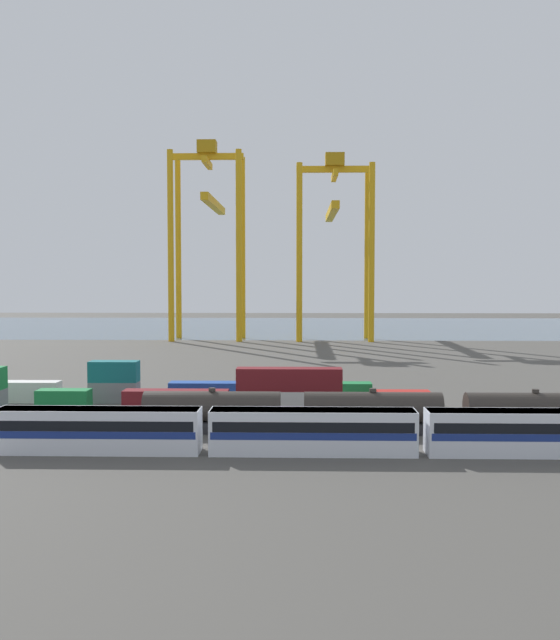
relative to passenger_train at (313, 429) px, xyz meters
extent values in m
plane|color=#4C4944|center=(-2.72, 62.81, -2.14)|extent=(420.00, 420.00, 0.00)
cube|color=#475B6B|center=(-2.72, 172.75, -2.14)|extent=(400.00, 110.00, 0.01)
cube|color=silver|center=(-18.95, 0.00, -0.19)|extent=(18.05, 3.10, 3.90)
cube|color=navy|center=(-18.95, 0.00, -0.29)|extent=(17.69, 3.14, 0.64)
cube|color=black|center=(-18.95, 0.00, 0.49)|extent=(17.33, 3.13, 0.90)
cube|color=slate|center=(-18.95, 0.00, 1.58)|extent=(17.87, 2.85, 0.36)
cube|color=silver|center=(0.00, 0.00, -0.19)|extent=(18.05, 3.10, 3.90)
cube|color=navy|center=(0.00, 0.00, -0.29)|extent=(17.69, 3.14, 0.64)
cube|color=black|center=(0.00, 0.00, 0.49)|extent=(17.33, 3.13, 0.90)
cube|color=slate|center=(0.00, 0.00, 1.58)|extent=(17.87, 2.85, 0.36)
cube|color=silver|center=(18.95, 0.00, -0.19)|extent=(18.05, 3.10, 3.90)
cube|color=navy|center=(18.95, 0.00, -0.29)|extent=(17.69, 3.14, 0.64)
cube|color=black|center=(18.95, 0.00, 0.49)|extent=(17.33, 3.13, 0.90)
cube|color=slate|center=(18.95, 0.00, 1.58)|extent=(17.87, 2.85, 0.36)
cube|color=#232326|center=(-9.92, 8.54, -1.59)|extent=(13.68, 2.50, 1.10)
cylinder|color=#2D2823|center=(-9.92, 8.54, 0.46)|extent=(13.68, 3.01, 3.01)
cylinder|color=#2D2823|center=(-9.92, 8.54, 2.15)|extent=(0.70, 0.70, 0.36)
cube|color=#232326|center=(6.15, 8.54, -1.59)|extent=(13.68, 2.50, 1.10)
cylinder|color=#2D2823|center=(6.15, 8.54, 0.46)|extent=(13.68, 3.01, 3.01)
cylinder|color=#2D2823|center=(6.15, 8.54, 2.15)|extent=(0.70, 0.70, 0.36)
cube|color=#232326|center=(22.21, 8.54, -1.59)|extent=(13.68, 2.50, 1.10)
cylinder|color=#2D2823|center=(22.21, 8.54, 0.46)|extent=(13.68, 3.01, 3.01)
cylinder|color=#2D2823|center=(22.21, 8.54, 2.15)|extent=(0.70, 0.70, 0.36)
cube|color=#197538|center=(-28.49, 18.95, -0.84)|extent=(6.04, 2.44, 2.60)
cube|color=maroon|center=(-15.41, 18.95, -0.84)|extent=(12.10, 2.44, 2.60)
cube|color=silver|center=(-2.32, 18.95, -0.84)|extent=(12.10, 2.44, 2.60)
cube|color=maroon|center=(-2.32, 18.95, 1.76)|extent=(12.10, 2.44, 2.60)
cube|color=#AD211C|center=(10.76, 18.95, -0.84)|extent=(6.04, 2.44, 2.60)
cube|color=silver|center=(-37.30, 25.39, -0.84)|extent=(12.10, 2.44, 2.60)
cube|color=slate|center=(-24.29, 25.39, -0.84)|extent=(6.04, 2.44, 2.60)
cube|color=#146066|center=(-24.29, 25.39, 1.76)|extent=(6.04, 2.44, 2.60)
cube|color=#1C4299|center=(-11.29, 25.39, -0.84)|extent=(12.10, 2.44, 2.60)
cube|color=#197538|center=(1.72, 25.39, -0.84)|extent=(12.10, 2.44, 2.60)
cylinder|color=gold|center=(-33.28, 113.72, 21.75)|extent=(1.50, 1.50, 47.80)
cylinder|color=gold|center=(-16.20, 113.72, 21.75)|extent=(1.50, 1.50, 47.80)
cylinder|color=gold|center=(-33.28, 124.75, 21.75)|extent=(1.50, 1.50, 47.80)
cylinder|color=gold|center=(-16.20, 124.75, 21.75)|extent=(1.50, 1.50, 47.80)
cube|color=gold|center=(-24.74, 119.23, 44.85)|extent=(18.69, 1.20, 1.60)
cube|color=gold|center=(-24.74, 119.23, 43.25)|extent=(1.20, 12.63, 1.60)
cube|color=gold|center=(-24.74, 133.17, 34.21)|extent=(2.00, 39.83, 2.00)
cube|color=#A77A10|center=(-24.74, 119.23, 47.25)|extent=(4.80, 4.00, 3.20)
cylinder|color=gold|center=(-1.12, 113.72, 20.08)|extent=(1.50, 1.50, 44.45)
cylinder|color=gold|center=(16.83, 113.72, 20.08)|extent=(1.50, 1.50, 44.45)
cylinder|color=gold|center=(-1.12, 124.74, 20.08)|extent=(1.50, 1.50, 44.45)
cylinder|color=gold|center=(16.83, 124.74, 20.08)|extent=(1.50, 1.50, 44.45)
cube|color=gold|center=(7.86, 119.23, 41.51)|extent=(19.55, 1.20, 1.60)
cube|color=gold|center=(7.86, 119.23, 39.91)|extent=(1.20, 12.63, 1.60)
cube|color=gold|center=(7.86, 133.16, 32.00)|extent=(2.00, 39.81, 2.00)
cube|color=#A77A10|center=(7.86, 119.23, 43.91)|extent=(4.80, 4.00, 3.20)
camera|label=1|loc=(-1.24, -60.69, 12.99)|focal=39.23mm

